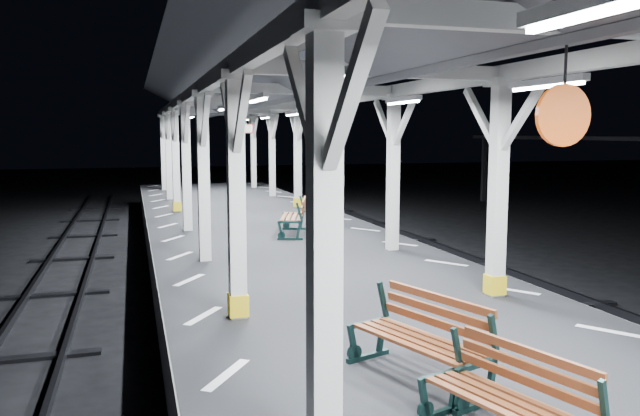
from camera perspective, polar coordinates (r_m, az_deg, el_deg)
name	(u,v)px	position (r m, az deg, el deg)	size (l,w,h in m)	color
platform	(438,393)	(7.70, 10.70, -16.28)	(6.00, 50.00, 1.00)	black
hazard_stripes_left	(227,375)	(6.80, -8.54, -14.84)	(1.00, 48.00, 0.01)	silver
hazard_stripes_right	(613,332)	(8.87, 25.20, -10.21)	(1.00, 48.00, 0.01)	silver
canopy	(447,35)	(7.14, 11.52, 15.23)	(5.40, 49.00, 4.65)	beige
bench_near	(512,396)	(5.42, 17.16, -16.09)	(0.94, 1.56, 0.80)	black
bench_mid	(424,335)	(6.55, 9.50, -11.41)	(1.07, 1.71, 0.87)	black
bench_far	(296,216)	(15.40, -2.21, -0.69)	(1.08, 1.77, 0.90)	black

